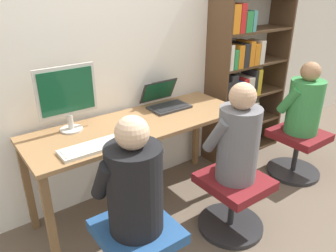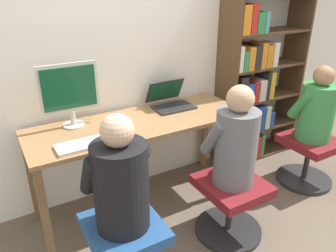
{
  "view_description": "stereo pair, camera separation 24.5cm",
  "coord_description": "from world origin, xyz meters",
  "px_view_note": "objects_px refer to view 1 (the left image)",
  "views": [
    {
      "loc": [
        -1.18,
        -1.68,
        1.78
      ],
      "look_at": [
        0.14,
        0.12,
        0.77
      ],
      "focal_mm": 35.0,
      "sensor_mm": 36.0,
      "label": 1
    },
    {
      "loc": [
        -0.98,
        -1.81,
        1.78
      ],
      "look_at": [
        0.14,
        0.12,
        0.77
      ],
      "focal_mm": 35.0,
      "sensor_mm": 36.0,
      "label": 2
    }
  ],
  "objects_px": {
    "laptop": "(166,102)",
    "person_at_laptop": "(238,138)",
    "keyboard": "(91,148)",
    "office_chair_left": "(138,252)",
    "office_chair_side": "(296,150)",
    "desktop_monitor": "(67,96)",
    "bookshelf": "(242,74)",
    "office_chair_right": "(233,199)",
    "person_at_monitor": "(134,183)",
    "person_near_shelf": "(304,103)"
  },
  "relations": [
    {
      "from": "person_at_monitor",
      "to": "bookshelf",
      "type": "distance_m",
      "value": 1.95
    },
    {
      "from": "office_chair_right",
      "to": "person_at_laptop",
      "type": "relative_size",
      "value": 0.71
    },
    {
      "from": "keyboard",
      "to": "office_chair_side",
      "type": "distance_m",
      "value": 2.05
    },
    {
      "from": "desktop_monitor",
      "to": "person_at_laptop",
      "type": "distance_m",
      "value": 1.22
    },
    {
      "from": "office_chair_left",
      "to": "office_chair_right",
      "type": "xyz_separation_m",
      "value": [
        0.85,
        0.02,
        0.0
      ]
    },
    {
      "from": "bookshelf",
      "to": "office_chair_side",
      "type": "height_order",
      "value": "bookshelf"
    },
    {
      "from": "office_chair_left",
      "to": "office_chair_side",
      "type": "distance_m",
      "value": 1.94
    },
    {
      "from": "office_chair_side",
      "to": "laptop",
      "type": "bearing_deg",
      "value": 151.24
    },
    {
      "from": "laptop",
      "to": "person_near_shelf",
      "type": "xyz_separation_m",
      "value": [
        1.12,
        -0.61,
        -0.08
      ]
    },
    {
      "from": "office_chair_left",
      "to": "office_chair_side",
      "type": "height_order",
      "value": "same"
    },
    {
      "from": "office_chair_left",
      "to": "office_chair_right",
      "type": "relative_size",
      "value": 1.0
    },
    {
      "from": "person_at_laptop",
      "to": "bookshelf",
      "type": "height_order",
      "value": "bookshelf"
    },
    {
      "from": "person_at_laptop",
      "to": "office_chair_side",
      "type": "relative_size",
      "value": 1.42
    },
    {
      "from": "desktop_monitor",
      "to": "person_at_laptop",
      "type": "relative_size",
      "value": 0.66
    },
    {
      "from": "laptop",
      "to": "office_chair_right",
      "type": "distance_m",
      "value": 0.97
    },
    {
      "from": "desktop_monitor",
      "to": "person_at_monitor",
      "type": "relative_size",
      "value": 0.67
    },
    {
      "from": "person_at_laptop",
      "to": "person_near_shelf",
      "type": "height_order",
      "value": "person_at_laptop"
    },
    {
      "from": "person_at_laptop",
      "to": "bookshelf",
      "type": "relative_size",
      "value": 0.36
    },
    {
      "from": "office_chair_right",
      "to": "person_at_monitor",
      "type": "relative_size",
      "value": 0.72
    },
    {
      "from": "keyboard",
      "to": "office_chair_right",
      "type": "relative_size",
      "value": 0.8
    },
    {
      "from": "office_chair_right",
      "to": "bookshelf",
      "type": "height_order",
      "value": "bookshelf"
    },
    {
      "from": "keyboard",
      "to": "office_chair_right",
      "type": "bearing_deg",
      "value": -26.95
    },
    {
      "from": "keyboard",
      "to": "person_at_laptop",
      "type": "relative_size",
      "value": 0.57
    },
    {
      "from": "desktop_monitor",
      "to": "office_chair_right",
      "type": "xyz_separation_m",
      "value": [
        0.88,
        -0.81,
        -0.77
      ]
    },
    {
      "from": "office_chair_left",
      "to": "office_chair_right",
      "type": "height_order",
      "value": "same"
    },
    {
      "from": "person_at_monitor",
      "to": "person_at_laptop",
      "type": "bearing_deg",
      "value": 1.54
    },
    {
      "from": "keyboard",
      "to": "person_at_laptop",
      "type": "xyz_separation_m",
      "value": [
        0.89,
        -0.45,
        -0.02
      ]
    },
    {
      "from": "desktop_monitor",
      "to": "person_near_shelf",
      "type": "height_order",
      "value": "desktop_monitor"
    },
    {
      "from": "person_near_shelf",
      "to": "office_chair_left",
      "type": "bearing_deg",
      "value": -173.9
    },
    {
      "from": "person_at_laptop",
      "to": "office_chair_side",
      "type": "height_order",
      "value": "person_at_laptop"
    },
    {
      "from": "keyboard",
      "to": "person_at_laptop",
      "type": "bearing_deg",
      "value": -26.67
    },
    {
      "from": "keyboard",
      "to": "bookshelf",
      "type": "bearing_deg",
      "value": 11.13
    },
    {
      "from": "office_chair_right",
      "to": "person_near_shelf",
      "type": "relative_size",
      "value": 0.76
    },
    {
      "from": "laptop",
      "to": "person_at_laptop",
      "type": "bearing_deg",
      "value": -86.77
    },
    {
      "from": "office_chair_right",
      "to": "desktop_monitor",
      "type": "bearing_deg",
      "value": 137.33
    },
    {
      "from": "desktop_monitor",
      "to": "person_at_monitor",
      "type": "bearing_deg",
      "value": -88.02
    },
    {
      "from": "office_chair_right",
      "to": "person_at_laptop",
      "type": "xyz_separation_m",
      "value": [
        -0.0,
        0.01,
        0.51
      ]
    },
    {
      "from": "office_chair_side",
      "to": "person_near_shelf",
      "type": "distance_m",
      "value": 0.48
    },
    {
      "from": "keyboard",
      "to": "person_at_monitor",
      "type": "bearing_deg",
      "value": -85.36
    },
    {
      "from": "desktop_monitor",
      "to": "keyboard",
      "type": "distance_m",
      "value": 0.43
    },
    {
      "from": "desktop_monitor",
      "to": "office_chair_right",
      "type": "height_order",
      "value": "desktop_monitor"
    },
    {
      "from": "desktop_monitor",
      "to": "laptop",
      "type": "distance_m",
      "value": 0.86
    },
    {
      "from": "desktop_monitor",
      "to": "bookshelf",
      "type": "xyz_separation_m",
      "value": [
        1.79,
        -0.0,
        -0.13
      ]
    },
    {
      "from": "laptop",
      "to": "keyboard",
      "type": "distance_m",
      "value": 0.91
    },
    {
      "from": "person_at_monitor",
      "to": "office_chair_left",
      "type": "bearing_deg",
      "value": -90.0
    },
    {
      "from": "desktop_monitor",
      "to": "bookshelf",
      "type": "height_order",
      "value": "bookshelf"
    },
    {
      "from": "laptop",
      "to": "person_at_laptop",
      "type": "relative_size",
      "value": 0.47
    },
    {
      "from": "laptop",
      "to": "office_chair_left",
      "type": "height_order",
      "value": "laptop"
    },
    {
      "from": "keyboard",
      "to": "person_at_monitor",
      "type": "height_order",
      "value": "person_at_monitor"
    },
    {
      "from": "keyboard",
      "to": "bookshelf",
      "type": "relative_size",
      "value": 0.2
    }
  ]
}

